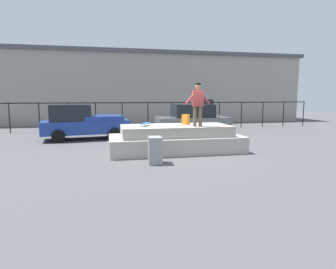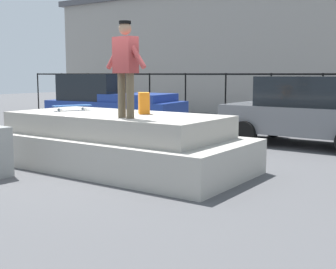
{
  "view_description": "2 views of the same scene",
  "coord_description": "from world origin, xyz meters",
  "px_view_note": "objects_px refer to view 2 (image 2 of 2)",
  "views": [
    {
      "loc": [
        -2.74,
        -11.01,
        2.22
      ],
      "look_at": [
        -0.17,
        0.85,
        0.61
      ],
      "focal_mm": 30.44,
      "sensor_mm": 36.0,
      "label": 1
    },
    {
      "loc": [
        5.88,
        -6.46,
        1.84
      ],
      "look_at": [
        0.4,
        1.43,
        0.55
      ],
      "focal_mm": 48.23,
      "sensor_mm": 36.0,
      "label": 2
    }
  ],
  "objects_px": {
    "car_blue_pickup_near": "(111,103)",
    "car_grey_sedan_mid": "(308,111)",
    "skateboarder": "(125,63)",
    "backpack": "(144,103)",
    "skateboard": "(72,106)"
  },
  "relations": [
    {
      "from": "car_grey_sedan_mid",
      "to": "skateboarder",
      "type": "bearing_deg",
      "value": -105.06
    },
    {
      "from": "backpack",
      "to": "skateboard",
      "type": "bearing_deg",
      "value": 54.51
    },
    {
      "from": "skateboarder",
      "to": "car_blue_pickup_near",
      "type": "xyz_separation_m",
      "value": [
        -4.7,
        4.84,
        -1.13
      ]
    },
    {
      "from": "skateboard",
      "to": "car_blue_pickup_near",
      "type": "relative_size",
      "value": 0.18
    },
    {
      "from": "skateboard",
      "to": "car_grey_sedan_mid",
      "type": "distance_m",
      "value": 6.01
    },
    {
      "from": "skateboard",
      "to": "backpack",
      "type": "height_order",
      "value": "backpack"
    },
    {
      "from": "backpack",
      "to": "skateboarder",
      "type": "bearing_deg",
      "value": 152.77
    },
    {
      "from": "skateboarder",
      "to": "backpack",
      "type": "distance_m",
      "value": 1.15
    },
    {
      "from": "car_blue_pickup_near",
      "to": "car_grey_sedan_mid",
      "type": "xyz_separation_m",
      "value": [
        6.18,
        0.65,
        -0.01
      ]
    },
    {
      "from": "skateboard",
      "to": "car_blue_pickup_near",
      "type": "bearing_deg",
      "value": 122.65
    },
    {
      "from": "skateboarder",
      "to": "backpack",
      "type": "relative_size",
      "value": 4.01
    },
    {
      "from": "skateboard",
      "to": "car_grey_sedan_mid",
      "type": "height_order",
      "value": "car_grey_sedan_mid"
    },
    {
      "from": "skateboarder",
      "to": "car_grey_sedan_mid",
      "type": "height_order",
      "value": "skateboarder"
    },
    {
      "from": "car_grey_sedan_mid",
      "to": "backpack",
      "type": "bearing_deg",
      "value": -110.32
    },
    {
      "from": "car_grey_sedan_mid",
      "to": "car_blue_pickup_near",
      "type": "bearing_deg",
      "value": -173.96
    }
  ]
}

